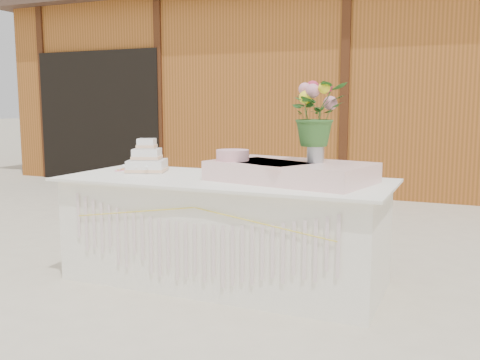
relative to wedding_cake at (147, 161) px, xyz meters
name	(u,v)px	position (x,y,z in m)	size (l,w,h in m)	color
ground	(224,281)	(0.72, -0.11, -0.86)	(80.00, 80.00, 0.00)	beige
barn	(369,83)	(0.71, 5.88, 0.82)	(12.60, 4.60, 3.30)	#9D5521
cake_table	(224,230)	(0.72, -0.12, -0.47)	(2.40, 1.00, 0.77)	white
wedding_cake	(147,161)	(0.00, 0.00, 0.00)	(0.38, 0.38, 0.27)	white
pink_cake_stand	(233,163)	(0.81, -0.15, 0.03)	(0.30, 0.30, 0.21)	white
satin_runner	(291,172)	(1.21, -0.06, -0.02)	(1.08, 0.63, 0.14)	#FFD3CD
flower_vase	(316,151)	(1.38, -0.03, 0.13)	(0.12, 0.12, 0.16)	silver
bouquet	(316,107)	(1.38, -0.03, 0.42)	(0.39, 0.34, 0.43)	#316428
loose_flowers	(113,170)	(-0.28, -0.07, -0.08)	(0.12, 0.29, 0.02)	pink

